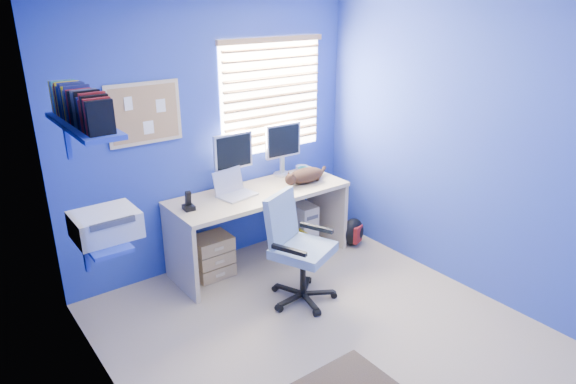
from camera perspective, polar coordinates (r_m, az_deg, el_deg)
floor at (r=4.17m, az=3.84°, el=-15.37°), size 3.00×3.20×0.00m
wall_back at (r=4.84m, az=-8.24°, el=6.20°), size 3.00×0.01×2.50m
wall_front at (r=2.70m, az=27.39°, el=-8.60°), size 3.00×0.01×2.50m
wall_left at (r=2.89m, az=-18.86°, el=-5.26°), size 0.01×3.20×2.50m
wall_right at (r=4.66m, az=18.47°, el=4.73°), size 0.01×3.20×2.50m
desk at (r=4.99m, az=-3.14°, el=-3.93°), size 1.73×0.65×0.74m
laptop at (r=4.71m, az=-5.72°, el=0.78°), size 0.37×0.32×0.22m
monitor_left at (r=4.87m, az=-6.18°, el=3.43°), size 0.40×0.12×0.54m
monitor_right at (r=5.20m, az=-0.66°, el=4.72°), size 0.40×0.13×0.54m
phone at (r=4.48m, az=-11.03°, el=-0.93°), size 0.10×0.12×0.17m
mug at (r=5.21m, az=1.68°, el=2.21°), size 0.10×0.09×0.10m
cd_spindle at (r=5.35m, az=1.55°, el=2.56°), size 0.13×0.13×0.07m
cat at (r=5.06m, az=2.01°, el=1.86°), size 0.42×0.26×0.14m
tower_pc at (r=5.44m, az=1.24°, el=-3.35°), size 0.20×0.44×0.45m
drawer_boxes at (r=4.86m, az=-8.41°, el=-7.03°), size 0.35×0.28×0.41m
yellow_book at (r=5.26m, az=1.37°, el=-5.49°), size 0.03×0.17×0.24m
backpack at (r=5.44m, az=7.21°, el=-4.41°), size 0.31×0.27×0.30m
office_chair at (r=4.40m, az=1.12°, el=-7.78°), size 0.72×0.72×0.94m
window_blinds at (r=5.08m, az=-1.72°, el=10.59°), size 1.15×0.05×1.10m
corkboard at (r=4.49m, az=-15.66°, el=8.40°), size 0.64×0.02×0.52m
wall_shelves at (r=3.54m, az=-20.93°, el=2.50°), size 0.42×0.90×1.05m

